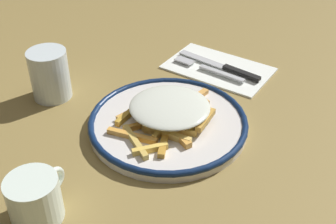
{
  "coord_description": "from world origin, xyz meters",
  "views": [
    {
      "loc": [
        -0.57,
        -0.33,
        0.51
      ],
      "look_at": [
        0.0,
        0.0,
        0.04
      ],
      "focal_mm": 47.41,
      "sensor_mm": 36.0,
      "label": 1
    }
  ],
  "objects_px": {
    "fries_heap": "(168,111)",
    "fork": "(208,69)",
    "coffee_mug": "(35,199)",
    "knife": "(226,67)",
    "napkin": "(218,67)",
    "water_glass": "(50,74)",
    "plate": "(168,123)"
  },
  "relations": [
    {
      "from": "napkin",
      "to": "water_glass",
      "type": "distance_m",
      "value": 0.37
    },
    {
      "from": "water_glass",
      "to": "fork",
      "type": "bearing_deg",
      "value": -44.28
    },
    {
      "from": "water_glass",
      "to": "fries_heap",
      "type": "bearing_deg",
      "value": -84.65
    },
    {
      "from": "fries_heap",
      "to": "coffee_mug",
      "type": "height_order",
      "value": "coffee_mug"
    },
    {
      "from": "plate",
      "to": "fork",
      "type": "distance_m",
      "value": 0.22
    },
    {
      "from": "fork",
      "to": "knife",
      "type": "distance_m",
      "value": 0.04
    },
    {
      "from": "fries_heap",
      "to": "knife",
      "type": "bearing_deg",
      "value": -2.12
    },
    {
      "from": "fork",
      "to": "coffee_mug",
      "type": "height_order",
      "value": "coffee_mug"
    },
    {
      "from": "plate",
      "to": "fork",
      "type": "bearing_deg",
      "value": 5.9
    },
    {
      "from": "plate",
      "to": "coffee_mug",
      "type": "bearing_deg",
      "value": 167.97
    },
    {
      "from": "fork",
      "to": "water_glass",
      "type": "height_order",
      "value": "water_glass"
    },
    {
      "from": "napkin",
      "to": "coffee_mug",
      "type": "distance_m",
      "value": 0.53
    },
    {
      "from": "fries_heap",
      "to": "fork",
      "type": "height_order",
      "value": "fries_heap"
    },
    {
      "from": "fork",
      "to": "coffee_mug",
      "type": "distance_m",
      "value": 0.5
    },
    {
      "from": "fork",
      "to": "coffee_mug",
      "type": "relative_size",
      "value": 1.74
    },
    {
      "from": "fries_heap",
      "to": "fork",
      "type": "relative_size",
      "value": 1.35
    },
    {
      "from": "fries_heap",
      "to": "napkin",
      "type": "relative_size",
      "value": 1.04
    },
    {
      "from": "knife",
      "to": "napkin",
      "type": "bearing_deg",
      "value": 81.33
    },
    {
      "from": "plate",
      "to": "coffee_mug",
      "type": "xyz_separation_m",
      "value": [
        -0.28,
        0.06,
        0.02
      ]
    },
    {
      "from": "plate",
      "to": "fries_heap",
      "type": "xyz_separation_m",
      "value": [
        0.0,
        0.0,
        0.03
      ]
    },
    {
      "from": "knife",
      "to": "water_glass",
      "type": "xyz_separation_m",
      "value": [
        -0.27,
        0.27,
        0.04
      ]
    },
    {
      "from": "plate",
      "to": "fork",
      "type": "height_order",
      "value": "plate"
    },
    {
      "from": "plate",
      "to": "fries_heap",
      "type": "relative_size",
      "value": 1.23
    },
    {
      "from": "plate",
      "to": "coffee_mug",
      "type": "relative_size",
      "value": 2.91
    },
    {
      "from": "plate",
      "to": "water_glass",
      "type": "bearing_deg",
      "value": 95.16
    },
    {
      "from": "fork",
      "to": "coffee_mug",
      "type": "bearing_deg",
      "value": 175.79
    },
    {
      "from": "fries_heap",
      "to": "knife",
      "type": "distance_m",
      "value": 0.24
    },
    {
      "from": "water_glass",
      "to": "coffee_mug",
      "type": "bearing_deg",
      "value": -141.82
    },
    {
      "from": "fork",
      "to": "water_glass",
      "type": "bearing_deg",
      "value": 135.72
    },
    {
      "from": "fries_heap",
      "to": "knife",
      "type": "height_order",
      "value": "fries_heap"
    },
    {
      "from": "knife",
      "to": "fries_heap",
      "type": "bearing_deg",
      "value": 177.88
    },
    {
      "from": "plate",
      "to": "knife",
      "type": "relative_size",
      "value": 1.41
    }
  ]
}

